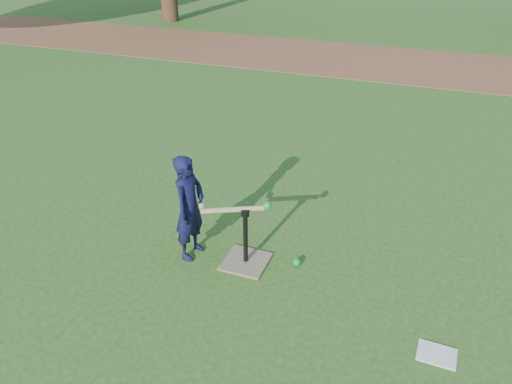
% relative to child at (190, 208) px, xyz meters
% --- Properties ---
extents(ground, '(80.00, 80.00, 0.00)m').
position_rel_child_xyz_m(ground, '(0.17, 0.35, -0.55)').
color(ground, '#285116').
rests_on(ground, ground).
extents(dirt_strip, '(24.00, 3.00, 0.01)m').
position_rel_child_xyz_m(dirt_strip, '(0.17, 7.85, -0.54)').
color(dirt_strip, brown).
rests_on(dirt_strip, ground).
extents(child, '(0.30, 0.42, 1.10)m').
position_rel_child_xyz_m(child, '(0.00, 0.00, 0.00)').
color(child, black).
rests_on(child, ground).
extents(wiffle_ball_ground, '(0.08, 0.08, 0.08)m').
position_rel_child_xyz_m(wiffle_ball_ground, '(1.05, 0.17, -0.51)').
color(wiffle_ball_ground, '#0D9929').
rests_on(wiffle_ball_ground, ground).
extents(clipboard, '(0.31, 0.24, 0.01)m').
position_rel_child_xyz_m(clipboard, '(2.41, -0.54, -0.54)').
color(clipboard, silver).
rests_on(clipboard, ground).
extents(batting_tee, '(0.44, 0.44, 0.61)m').
position_rel_child_xyz_m(batting_tee, '(0.56, 0.04, -0.44)').
color(batting_tee, '#7D6B4F').
rests_on(batting_tee, ground).
extents(swing_action, '(0.68, 0.30, 0.12)m').
position_rel_child_xyz_m(swing_action, '(0.48, 0.04, 0.07)').
color(swing_action, tan).
rests_on(swing_action, ground).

